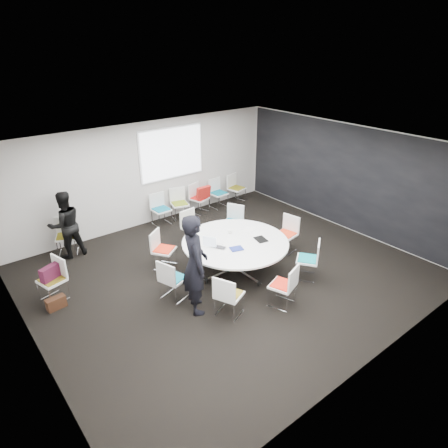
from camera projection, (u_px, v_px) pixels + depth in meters
room_shell at (232, 214)px, 8.33m from camera, size 8.08×7.08×2.88m
conference_table at (235, 248)px, 8.75m from camera, size 2.32×2.32×0.73m
projection_screen at (172, 153)px, 10.98m from camera, size 1.90×0.03×1.35m
chair_ring_a at (286, 241)px, 9.69m from camera, size 0.52×0.53×0.88m
chair_ring_b at (233, 229)px, 10.29m from camera, size 0.62×0.62×0.88m
chair_ring_c at (193, 234)px, 10.00m from camera, size 0.50×0.49×0.88m
chair_ring_d at (164, 257)px, 8.98m from camera, size 0.63×0.63×0.88m
chair_ring_e at (174, 286)px, 7.92m from camera, size 0.57×0.58×0.88m
chair_ring_f at (229, 303)px, 7.43m from camera, size 0.60×0.60×0.88m
chair_ring_g at (283, 293)px, 7.71m from camera, size 0.58×0.58×0.88m
chair_ring_h at (307, 266)px, 8.60m from camera, size 0.64×0.63×0.88m
chair_back_a at (161, 215)px, 11.05m from camera, size 0.47×0.46×0.88m
chair_back_b at (180, 209)px, 11.43m from camera, size 0.56×0.56×0.88m
chair_back_c at (199, 204)px, 11.82m from camera, size 0.57×0.56×0.88m
chair_back_d at (218, 199)px, 12.20m from camera, size 0.49×0.47×0.88m
chair_back_e at (236, 194)px, 12.58m from camera, size 0.55×0.54×0.88m
chair_spare_left at (54, 287)px, 7.88m from camera, size 0.55×0.56×0.88m
chair_person_back at (67, 243)px, 9.59m from camera, size 0.60×0.60×0.88m
person_main at (195, 264)px, 7.30m from camera, size 0.71×0.85×1.97m
person_back at (65, 225)px, 9.24m from camera, size 0.80×0.63×1.63m
laptop at (219, 246)px, 8.45m from camera, size 0.32×0.36×0.02m
laptop_lid at (209, 242)px, 8.38m from camera, size 0.18×0.26×0.22m
notebook_black at (261, 239)px, 8.74m from camera, size 0.28×0.34×0.02m
tablet_folio at (237, 249)px, 8.35m from camera, size 0.31×0.27×0.03m
papers_right at (249, 230)px, 9.20m from camera, size 0.36×0.31×0.00m
papers_front at (257, 235)px, 8.96m from camera, size 0.33×0.25×0.00m
cup at (230, 232)px, 9.00m from camera, size 0.08×0.08×0.09m
phone at (261, 241)px, 8.68m from camera, size 0.15×0.09×0.01m
maroon_bag at (50, 273)px, 7.72m from camera, size 0.42×0.30×0.28m
brown_bag at (56, 303)px, 7.67m from camera, size 0.38×0.20×0.24m
red_jacket at (203, 192)px, 11.48m from camera, size 0.44×0.17×0.36m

